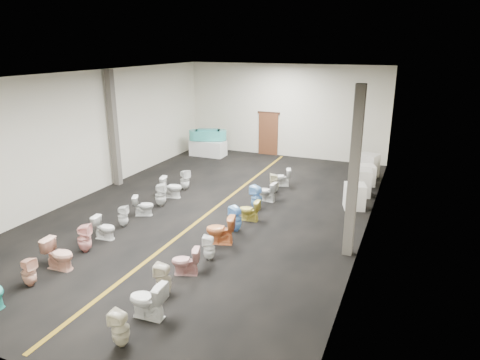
% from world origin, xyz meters
% --- Properties ---
extents(floor, '(16.00, 16.00, 0.00)m').
position_xyz_m(floor, '(0.00, 0.00, 0.00)').
color(floor, black).
rests_on(floor, ground).
extents(ceiling, '(16.00, 16.00, 0.00)m').
position_xyz_m(ceiling, '(0.00, 0.00, 4.50)').
color(ceiling, black).
rests_on(ceiling, ground).
extents(wall_back, '(10.00, 0.00, 10.00)m').
position_xyz_m(wall_back, '(0.00, 8.00, 2.25)').
color(wall_back, beige).
rests_on(wall_back, ground).
extents(wall_left, '(0.00, 16.00, 16.00)m').
position_xyz_m(wall_left, '(-5.00, 0.00, 2.25)').
color(wall_left, beige).
rests_on(wall_left, ground).
extents(wall_right, '(0.00, 16.00, 16.00)m').
position_xyz_m(wall_right, '(5.00, 0.00, 2.25)').
color(wall_right, beige).
rests_on(wall_right, ground).
extents(aisle_stripe, '(0.12, 15.60, 0.01)m').
position_xyz_m(aisle_stripe, '(0.00, 0.00, 0.00)').
color(aisle_stripe, '#846113').
rests_on(aisle_stripe, floor).
extents(back_door, '(1.00, 0.10, 2.10)m').
position_xyz_m(back_door, '(-0.80, 7.94, 1.05)').
color(back_door, '#562D19').
rests_on(back_door, floor).
extents(door_frame, '(1.15, 0.08, 0.10)m').
position_xyz_m(door_frame, '(-0.80, 7.95, 2.12)').
color(door_frame, '#331C11').
rests_on(door_frame, back_door).
extents(column_left, '(0.25, 0.25, 4.50)m').
position_xyz_m(column_left, '(-4.75, 1.00, 2.25)').
color(column_left, '#59544C').
rests_on(column_left, floor).
extents(column_right, '(0.25, 0.25, 4.50)m').
position_xyz_m(column_right, '(4.75, -1.50, 2.25)').
color(column_right, '#59544C').
rests_on(column_right, floor).
extents(display_table, '(1.74, 0.87, 0.77)m').
position_xyz_m(display_table, '(-3.50, 6.52, 0.39)').
color(display_table, white).
rests_on(display_table, floor).
extents(bathtub, '(1.77, 1.11, 0.55)m').
position_xyz_m(bathtub, '(-3.50, 6.52, 1.07)').
color(bathtub, '#3CAFA6').
rests_on(bathtub, display_table).
extents(appliance_crate_a, '(0.83, 0.83, 0.87)m').
position_xyz_m(appliance_crate_a, '(4.40, 1.96, 0.43)').
color(appliance_crate_a, silver).
rests_on(appliance_crate_a, floor).
extents(appliance_crate_b, '(0.86, 0.86, 1.01)m').
position_xyz_m(appliance_crate_b, '(4.40, 3.39, 0.51)').
color(appliance_crate_b, beige).
rests_on(appliance_crate_b, floor).
extents(appliance_crate_c, '(0.90, 0.90, 0.80)m').
position_xyz_m(appliance_crate_c, '(4.40, 4.76, 0.40)').
color(appliance_crate_c, white).
rests_on(appliance_crate_c, floor).
extents(appliance_crate_d, '(0.90, 0.90, 1.02)m').
position_xyz_m(appliance_crate_d, '(4.40, 5.77, 0.51)').
color(appliance_crate_d, beige).
rests_on(appliance_crate_d, floor).
extents(toilet_left_1, '(0.35, 0.34, 0.71)m').
position_xyz_m(toilet_left_1, '(-1.82, -6.00, 0.36)').
color(toilet_left_1, '#F0B497').
rests_on(toilet_left_1, floor).
extents(toilet_left_2, '(0.81, 0.49, 0.80)m').
position_xyz_m(toilet_left_2, '(-1.78, -5.11, 0.40)').
color(toilet_left_2, '#F0B197').
rests_on(toilet_left_2, floor).
extents(toilet_left_3, '(0.47, 0.46, 0.80)m').
position_xyz_m(toilet_left_3, '(-1.84, -4.15, 0.40)').
color(toilet_left_3, '#FAAFA8').
rests_on(toilet_left_3, floor).
extents(toilet_left_4, '(0.70, 0.44, 0.68)m').
position_xyz_m(toilet_left_4, '(-1.89, -3.28, 0.34)').
color(toilet_left_4, white).
rests_on(toilet_left_4, floor).
extents(toilet_left_5, '(0.37, 0.36, 0.68)m').
position_xyz_m(toilet_left_5, '(-1.94, -2.36, 0.34)').
color(toilet_left_5, white).
rests_on(toilet_left_5, floor).
extents(toilet_left_6, '(0.76, 0.61, 0.67)m').
position_xyz_m(toilet_left_6, '(-1.89, -1.35, 0.34)').
color(toilet_left_6, silver).
rests_on(toilet_left_6, floor).
extents(toilet_left_7, '(0.49, 0.49, 0.83)m').
position_xyz_m(toilet_left_7, '(-1.83, -0.42, 0.42)').
color(toilet_left_7, white).
rests_on(toilet_left_7, floor).
extents(toilet_left_8, '(0.85, 0.62, 0.78)m').
position_xyz_m(toilet_left_8, '(-1.95, 0.50, 0.39)').
color(toilet_left_8, white).
rests_on(toilet_left_8, floor).
extents(toilet_left_9, '(0.48, 0.48, 0.80)m').
position_xyz_m(toilet_left_9, '(-1.93, 1.44, 0.40)').
color(toilet_left_9, white).
rests_on(toilet_left_9, floor).
extents(toilet_right_0, '(0.36, 0.35, 0.74)m').
position_xyz_m(toilet_right_0, '(1.46, -6.88, 0.37)').
color(toilet_right_0, beige).
rests_on(toilet_right_0, floor).
extents(toilet_right_1, '(0.82, 0.50, 0.82)m').
position_xyz_m(toilet_right_1, '(1.42, -5.95, 0.41)').
color(toilet_right_1, white).
rests_on(toilet_right_1, floor).
extents(toilet_right_2, '(0.42, 0.41, 0.78)m').
position_xyz_m(toilet_right_2, '(1.28, -5.13, 0.39)').
color(toilet_right_2, beige).
rests_on(toilet_right_2, floor).
extents(toilet_right_3, '(0.78, 0.60, 0.70)m').
position_xyz_m(toilet_right_3, '(1.28, -4.13, 0.35)').
color(toilet_right_3, '#DA9C98').
rests_on(toilet_right_3, floor).
extents(toilet_right_4, '(0.38, 0.37, 0.68)m').
position_xyz_m(toilet_right_4, '(1.47, -3.24, 0.34)').
color(toilet_right_4, white).
rests_on(toilet_right_4, floor).
extents(toilet_right_5, '(0.90, 0.66, 0.83)m').
position_xyz_m(toilet_right_5, '(1.33, -2.27, 0.41)').
color(toilet_right_5, '#DC7B42').
rests_on(toilet_right_5, floor).
extents(toilet_right_6, '(0.47, 0.47, 0.78)m').
position_xyz_m(toilet_right_6, '(1.40, -1.32, 0.39)').
color(toilet_right_6, '#76B6F3').
rests_on(toilet_right_6, floor).
extents(toilet_right_7, '(0.70, 0.43, 0.69)m').
position_xyz_m(toilet_right_7, '(1.48, -0.41, 0.34)').
color(toilet_right_7, gold).
rests_on(toilet_right_7, floor).
extents(toilet_right_8, '(0.48, 0.47, 0.84)m').
position_xyz_m(toilet_right_8, '(1.35, 0.58, 0.42)').
color(toilet_right_8, '#7DB7EE').
rests_on(toilet_right_8, floor).
extents(toilet_right_9, '(0.73, 0.46, 0.71)m').
position_xyz_m(toilet_right_9, '(1.40, 1.49, 0.36)').
color(toilet_right_9, silver).
rests_on(toilet_right_9, floor).
extents(toilet_right_10, '(0.44, 0.44, 0.74)m').
position_xyz_m(toilet_right_10, '(1.37, 2.46, 0.37)').
color(toilet_right_10, beige).
rests_on(toilet_right_10, floor).
extents(toilet_right_11, '(0.79, 0.61, 0.71)m').
position_xyz_m(toilet_right_11, '(1.38, 3.33, 0.36)').
color(toilet_right_11, white).
rests_on(toilet_right_11, floor).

